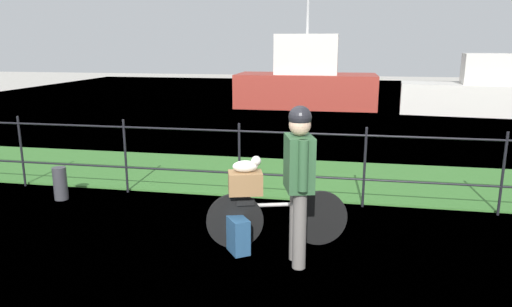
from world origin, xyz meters
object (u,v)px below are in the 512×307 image
Objects in this scene: backpack_on_paving at (238,235)px; moored_boat_mid at (510,93)px; terrier_dog at (247,165)px; moored_boat_near at (306,81)px; cyclist_person at (299,172)px; bicycle_main at (276,218)px; wooden_crate at (245,183)px; mooring_bollard at (60,183)px.

backpack_on_paving is 0.06× the size of moored_boat_mid.
moored_boat_near is at bearing 91.80° from terrier_dog.
terrier_dog is at bearing -88.20° from moored_boat_near.
cyclist_person is 4.21× the size of backpack_on_paving.
bicycle_main reaches higher than backpack_on_paving.
moored_boat_mid reaches higher than bicycle_main.
wooden_crate is 0.05× the size of moored_boat_mid.
backpack_on_paving is 0.08× the size of moored_boat_near.
terrier_dog is 0.66× the size of mooring_bollard.
cyclist_person reaches higher than bicycle_main.
wooden_crate is 13.06m from moored_boat_mid.
wooden_crate reaches higher than mooring_bollard.
bicycle_main is 0.23× the size of moored_boat_mid.
bicycle_main is at bearing 15.98° from wooden_crate.
mooring_bollard is at bearing 31.73° from backpack_on_paving.
cyclist_person is (0.29, -0.39, 0.66)m from bicycle_main.
moored_boat_near reaches higher than wooden_crate.
wooden_crate is at bearing -164.02° from bicycle_main.
cyclist_person is at bearing -25.14° from wooden_crate.
cyclist_person reaches higher than mooring_bollard.
bicycle_main is at bearing -17.15° from mooring_bollard.
terrier_dog is at bearing -61.29° from backpack_on_paving.
wooden_crate reaches higher than bicycle_main.
backpack_on_paving is (-0.08, -0.15, -0.77)m from terrier_dog.
terrier_dog is 0.67m from cyclist_person.
terrier_dog is 13.04m from moored_boat_mid.
wooden_crate reaches higher than backpack_on_paving.
wooden_crate is 0.76× the size of mooring_bollard.
moored_boat_near reaches higher than moored_boat_mid.
terrier_dog is at bearing 15.98° from wooden_crate.
bicycle_main is 0.71m from terrier_dog.
mooring_bollard is at bearing -103.56° from moored_boat_near.
moored_boat_near is at bearing 91.69° from wooden_crate.
moored_boat_mid reaches higher than wooden_crate.
mooring_bollard is (-3.06, 1.14, -0.52)m from wooden_crate.
bicycle_main is 0.55m from wooden_crate.
moored_boat_near reaches higher than bicycle_main.
backpack_on_paving is (-0.67, 0.14, -0.80)m from cyclist_person.
cyclist_person is 1.06m from backpack_on_paving.
moored_boat_near is at bearing 172.45° from moored_boat_mid.
cyclist_person is at bearing -26.55° from terrier_dog.
cyclist_person reaches higher than wooden_crate.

